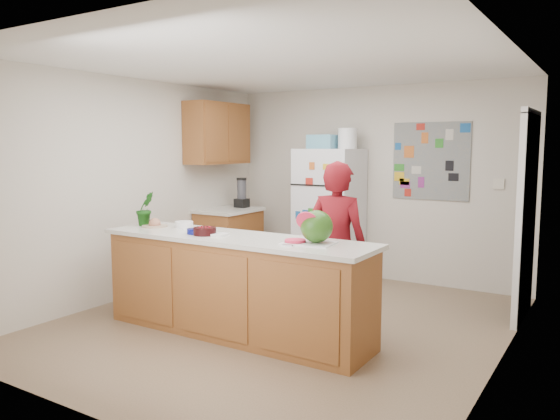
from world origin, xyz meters
The scene contains 26 objects.
floor centered at (0.00, 0.00, -0.01)m, with size 4.00×4.50×0.02m, color brown.
wall_back centered at (0.00, 2.26, 1.25)m, with size 4.00×0.02×2.50m, color beige.
wall_left centered at (-2.01, 0.00, 1.25)m, with size 0.02×4.50×2.50m, color beige.
wall_right centered at (2.01, 0.00, 1.25)m, with size 0.02×4.50×2.50m, color beige.
ceiling centered at (0.00, 0.00, 2.51)m, with size 4.00×4.50×0.02m, color white.
doorway centered at (1.99, 1.45, 1.02)m, with size 0.03×0.85×2.04m, color black.
peninsula_base centered at (-0.20, -0.50, 0.44)m, with size 2.60×0.62×0.88m, color brown.
peninsula_top centered at (-0.20, -0.50, 0.90)m, with size 2.68×0.70×0.04m, color silver.
side_counter_base centered at (-1.69, 1.35, 0.43)m, with size 0.60×0.80×0.86m, color brown.
side_counter_top centered at (-1.69, 1.35, 0.88)m, with size 0.64×0.84×0.04m, color silver.
upper_cabinets centered at (-1.82, 1.30, 1.90)m, with size 0.35×1.00×0.80m, color brown.
refrigerator centered at (-0.45, 1.88, 0.85)m, with size 0.75×0.70×1.70m, color silver.
fridge_top_bin centered at (-0.55, 1.88, 1.79)m, with size 0.35×0.28×0.18m, color #5999B2.
photo_collage centered at (0.75, 2.24, 1.55)m, with size 0.95×0.01×0.95m, color slate.
person centered at (0.54, 0.09, 0.80)m, with size 0.58×0.38×1.60m, color #630C12.
blender_appliance centered at (-1.64, 1.58, 1.09)m, with size 0.13×0.13×0.38m, color black.
cutting_board centered at (0.56, -0.48, 0.93)m, with size 0.42×0.31×0.01m, color silver.
watermelon centered at (0.62, -0.46, 1.07)m, with size 0.27×0.27×0.27m, color #2E570F.
watermelon_slice centered at (0.46, -0.53, 0.94)m, with size 0.18×0.18×0.02m, color red.
cherry_bowl centered at (-0.47, -0.60, 0.96)m, with size 0.21×0.21×0.07m, color black.
white_bowl centered at (-0.96, -0.34, 0.95)m, with size 0.18×0.18×0.06m, color white.
cobalt_bowl centered at (-0.60, -0.60, 0.95)m, with size 0.14×0.14×0.05m, color #090C5C.
plate centered at (-1.24, -0.47, 0.93)m, with size 0.25×0.25×0.02m, color #BBAC91.
paper_towel centered at (-0.36, -0.56, 0.93)m, with size 0.17×0.15×0.02m, color silver.
keys centered at (0.46, -0.66, 0.93)m, with size 0.09×0.04×0.01m, color gray.
potted_plant centered at (-1.38, -0.45, 1.09)m, with size 0.19×0.15×0.35m, color #0F440C.
Camera 1 is at (2.74, -4.43, 1.73)m, focal length 35.00 mm.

